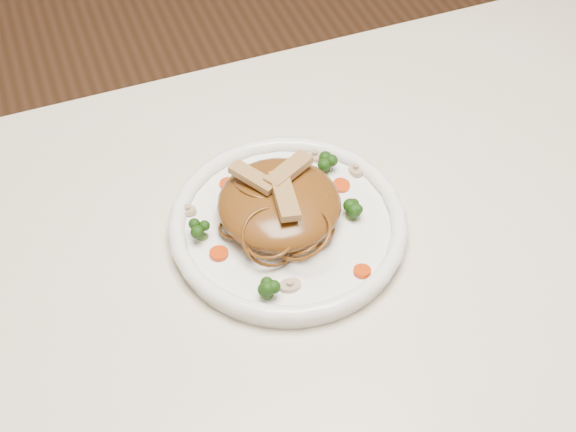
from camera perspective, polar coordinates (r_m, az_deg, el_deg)
name	(u,v)px	position (r m, az deg, el deg)	size (l,w,h in m)	color
table	(327,316)	(1.00, 2.85, -7.25)	(1.20, 0.80, 0.75)	beige
plate	(288,228)	(0.94, 0.00, -0.88)	(0.28, 0.28, 0.02)	white
noodle_mound	(279,204)	(0.92, -0.64, 0.90)	(0.15, 0.15, 0.05)	#5F3912
chicken_a	(289,170)	(0.91, 0.05, 3.30)	(0.07, 0.02, 0.01)	tan
chicken_b	(253,177)	(0.91, -2.55, 2.80)	(0.06, 0.02, 0.01)	tan
chicken_c	(284,196)	(0.89, -0.26, 1.47)	(0.07, 0.02, 0.01)	tan
broccoli_0	(325,162)	(0.99, 2.68, 3.92)	(0.02, 0.02, 0.03)	#183D0C
broccoli_1	(201,228)	(0.92, -6.26, -0.86)	(0.03, 0.03, 0.03)	#183D0C
broccoli_2	(267,286)	(0.86, -1.54, -5.06)	(0.03, 0.03, 0.03)	#183D0C
broccoli_3	(352,208)	(0.93, 4.62, 0.60)	(0.03, 0.03, 0.03)	#183D0C
carrot_0	(299,173)	(0.99, 0.81, 3.12)	(0.02, 0.02, 0.01)	red
carrot_1	(219,253)	(0.91, -5.00, -2.70)	(0.02, 0.02, 0.01)	red
carrot_2	(341,186)	(0.97, 3.86, 2.21)	(0.02, 0.02, 0.01)	red
carrot_3	(228,184)	(0.98, -4.36, 2.32)	(0.02, 0.02, 0.01)	red
carrot_4	(362,271)	(0.89, 5.37, -3.97)	(0.02, 0.02, 0.01)	red
mushroom_0	(290,285)	(0.88, 0.14, -5.03)	(0.02, 0.02, 0.01)	beige
mushroom_1	(356,169)	(0.99, 4.93, 3.38)	(0.03, 0.03, 0.01)	beige
mushroom_2	(187,210)	(0.95, -7.27, 0.40)	(0.02, 0.02, 0.01)	beige
mushroom_3	(315,156)	(1.01, 1.96, 4.37)	(0.02, 0.02, 0.01)	beige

